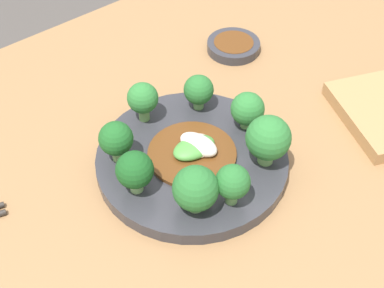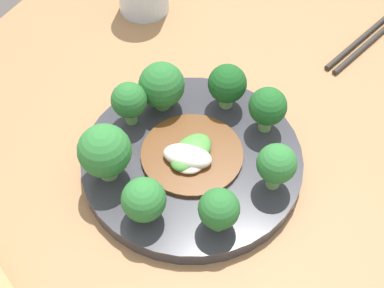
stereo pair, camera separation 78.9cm
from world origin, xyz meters
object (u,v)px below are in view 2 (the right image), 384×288
Objects in this scene: broccoli_northeast at (219,209)px; broccoli_southwest at (162,85)px; plate at (192,161)px; chopsticks at (378,29)px; broccoli_north at (277,164)px; broccoli_southeast at (105,151)px; broccoli_east at (144,200)px; stirfry_center at (190,155)px; broccoli_south at (129,101)px; broccoli_west at (227,84)px; broccoli_northwest at (268,107)px.

broccoli_southwest is at bearing -131.19° from broccoli_northeast.
plate reaches higher than chopsticks.
broccoli_north is at bearing 158.23° from broccoli_northeast.
broccoli_southeast is (-0.00, -0.13, 0.01)m from broccoli_northeast.
stirfry_center is at bearing 176.70° from broccoli_east.
broccoli_south is at bearing -141.24° from broccoli_east.
broccoli_southeast is at bearing -25.06° from chopsticks.
broccoli_southeast is (0.06, -0.06, 0.05)m from plate.
broccoli_west is 0.16m from broccoli_southeast.
broccoli_southwest reaches higher than broccoli_northeast.
plate is 0.02m from stirfry_center.
broccoli_northwest is (-0.16, 0.06, 0.01)m from broccoli_east.
broccoli_north reaches higher than broccoli_east.
plate is 0.10m from broccoli_northeast.
broccoli_north is at bearing 74.98° from broccoli_southwest.
broccoli_southwest is at bearing 152.78° from broccoli_south.
broccoli_northwest reaches higher than broccoli_northeast.
broccoli_north is at bearing 96.85° from stirfry_center.
broccoli_northwest is at bearing -14.10° from chopsticks.
chopsticks is at bearing 165.90° from broccoli_northwest.
broccoli_east reaches higher than stirfry_center.
broccoli_northeast is 0.93× the size of broccoli_south.
broccoli_south is 0.18m from broccoli_north.
broccoli_southeast is (0.14, -0.12, 0.00)m from broccoli_northwest.
stirfry_center is (-0.08, 0.00, -0.02)m from broccoli_east.
broccoli_south is at bearing -100.34° from stirfry_center.
chopsticks is at bearing 154.94° from broccoli_southeast.
broccoli_southeast reaches higher than broccoli_northwest.
broccoli_northeast is 0.07m from broccoli_east.
broccoli_northwest is 0.10m from stirfry_center.
broccoli_southeast is at bearing -47.93° from stirfry_center.
broccoli_east is 0.17m from broccoli_northwest.
broccoli_northwest is 1.00× the size of broccoli_north.
plate is at bearing 0.63° from broccoli_west.
chopsticks is (-0.32, 0.12, -0.01)m from plate.
stirfry_center is (0.09, 0.00, -0.03)m from broccoli_west.
broccoli_west is at bearing 131.47° from broccoli_south.
broccoli_southwest is at bearing -77.99° from broccoli_northwest.
plate is 3.54× the size of broccoli_southeast.
broccoli_southeast is at bearing -65.92° from broccoli_north.
broccoli_southwest is 0.11m from broccoli_southeast.
broccoli_east is (0.14, 0.06, -0.00)m from broccoli_southwest.
broccoli_south is (0.04, -0.02, 0.00)m from broccoli_southwest.
broccoli_southeast reaches higher than broccoli_south.
plate is 4.01× the size of broccoli_southwest.
chopsticks is at bearing 153.91° from broccoli_west.
broccoli_northwest is 0.84× the size of broccoli_southeast.
plate is at bearing 177.13° from broccoli_east.
broccoli_east is at bearing -45.30° from broccoli_north.
plate is 0.10m from broccoli_north.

